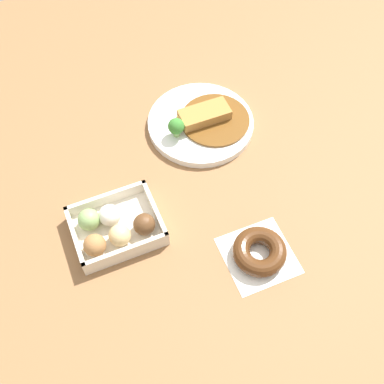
% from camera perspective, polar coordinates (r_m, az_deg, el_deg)
% --- Properties ---
extents(ground_plane, '(1.60, 1.60, 0.00)m').
position_cam_1_polar(ground_plane, '(1.01, -0.09, 0.92)').
color(ground_plane, brown).
extents(curry_plate, '(0.24, 0.24, 0.07)m').
position_cam_1_polar(curry_plate, '(1.10, 1.14, 8.47)').
color(curry_plate, white).
rests_on(curry_plate, ground_plane).
extents(donut_box, '(0.17, 0.14, 0.06)m').
position_cam_1_polar(donut_box, '(0.94, -9.41, -4.30)').
color(donut_box, beige).
rests_on(donut_box, ground_plane).
extents(chocolate_ring_donut, '(0.13, 0.13, 0.04)m').
position_cam_1_polar(chocolate_ring_donut, '(0.92, 8.18, -7.20)').
color(chocolate_ring_donut, white).
rests_on(chocolate_ring_donut, ground_plane).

